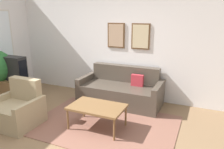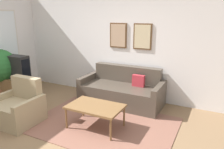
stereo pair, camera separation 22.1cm
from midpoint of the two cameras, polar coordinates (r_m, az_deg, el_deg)
name	(u,v)px [view 2 (the right image)]	position (r m, az deg, el deg)	size (l,w,h in m)	color
ground_plane	(52,139)	(3.99, -13.82, -16.05)	(16.00, 16.00, 0.00)	#846647
area_rug	(103,124)	(4.32, -0.94, -12.85)	(2.70, 1.88, 0.01)	brown
wall_back	(115,43)	(5.52, 1.95, 8.21)	(8.00, 0.09, 2.70)	silver
couch	(122,91)	(5.18, 3.92, -4.34)	(1.91, 0.90, 0.85)	#4C4238
coffee_table	(95,107)	(4.05, -2.82, -8.61)	(1.00, 0.64, 0.44)	brown
tv_stand	(19,89)	(5.83, -22.23, -3.43)	(0.71, 0.50, 0.55)	brown
tv	(16,67)	(5.69, -22.79, 1.85)	(0.68, 0.28, 0.55)	black
armchair	(18,108)	(4.64, -22.05, -8.17)	(0.85, 0.76, 0.85)	tan
potted_plant_tall	(0,67)	(5.91, -26.23, 1.75)	(0.80, 0.80, 1.24)	#935638
potted_plant_by_window	(19,73)	(6.25, -22.30, 0.48)	(0.56, 0.56, 0.88)	#935638
potted_plant_small	(10,79)	(6.01, -24.18, -1.01)	(0.49, 0.49, 0.76)	#383D42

